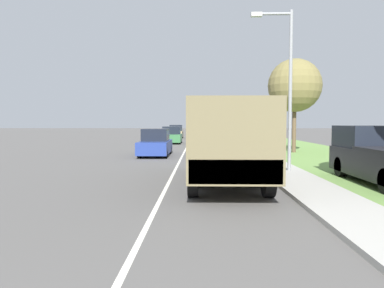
{
  "coord_description": "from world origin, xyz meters",
  "views": [
    {
      "loc": [
        1.06,
        0.06,
        2.1
      ],
      "look_at": [
        0.78,
        14.63,
        1.25
      ],
      "focal_mm": 35.0,
      "sensor_mm": 36.0,
      "label": 1
    }
  ],
  "objects": [
    {
      "name": "ground_plane",
      "position": [
        0.0,
        40.0,
        0.0
      ],
      "size": [
        180.0,
        180.0,
        0.0
      ],
      "primitive_type": "plane",
      "color": "#565451"
    },
    {
      "name": "tree_mid_right",
      "position": [
        7.6,
        25.97,
        4.6
      ],
      "size": [
        3.64,
        3.64,
        6.41
      ],
      "color": "brown",
      "rests_on": "grass_strip_right"
    },
    {
      "name": "grass_strip_right",
      "position": [
        8.9,
        40.0,
        0.01
      ],
      "size": [
        7.0,
        120.0,
        0.02
      ],
      "color": "#6B9347",
      "rests_on": "ground"
    },
    {
      "name": "car_farthest_ahead",
      "position": [
        1.91,
        71.38,
        0.69
      ],
      "size": [
        1.91,
        4.25,
        1.54
      ],
      "color": "#336B3D",
      "rests_on": "ground"
    },
    {
      "name": "pickup_truck",
      "position": [
        7.33,
        12.93,
        0.92
      ],
      "size": [
        1.95,
        5.42,
        1.95
      ],
      "color": "black",
      "rests_on": "grass_strip_right"
    },
    {
      "name": "car_second_ahead",
      "position": [
        -1.66,
        36.87,
        0.75
      ],
      "size": [
        1.92,
        4.09,
        1.68
      ],
      "color": "#336B3D",
      "rests_on": "ground"
    },
    {
      "name": "military_truck",
      "position": [
        1.94,
        12.92,
        1.56
      ],
      "size": [
        2.41,
        7.99,
        2.74
      ],
      "color": "#545B3D",
      "rests_on": "ground"
    },
    {
      "name": "car_nearest_ahead",
      "position": [
        -1.69,
        23.45,
        0.75
      ],
      "size": [
        1.78,
        4.73,
        1.68
      ],
      "color": "navy",
      "rests_on": "ground"
    },
    {
      "name": "lane_centre_stripe",
      "position": [
        0.0,
        40.0,
        0.0
      ],
      "size": [
        0.12,
        120.0,
        0.0
      ],
      "color": "silver",
      "rests_on": "ground"
    },
    {
      "name": "sidewalk_right",
      "position": [
        4.5,
        40.0,
        0.06
      ],
      "size": [
        1.8,
        120.0,
        0.12
      ],
      "color": "#ADAAA3",
      "rests_on": "ground"
    },
    {
      "name": "car_fourth_ahead",
      "position": [
        1.99,
        58.65,
        0.62
      ],
      "size": [
        1.8,
        4.28,
        1.36
      ],
      "color": "navy",
      "rests_on": "ground"
    },
    {
      "name": "car_third_ahead",
      "position": [
        -1.97,
        48.64,
        0.77
      ],
      "size": [
        1.74,
        4.56,
        1.74
      ],
      "color": "tan",
      "rests_on": "ground"
    },
    {
      "name": "lamp_post",
      "position": [
        4.53,
        15.39,
        4.01
      ],
      "size": [
        1.69,
        0.24,
        6.47
      ],
      "color": "gray",
      "rests_on": "sidewalk_right"
    }
  ]
}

